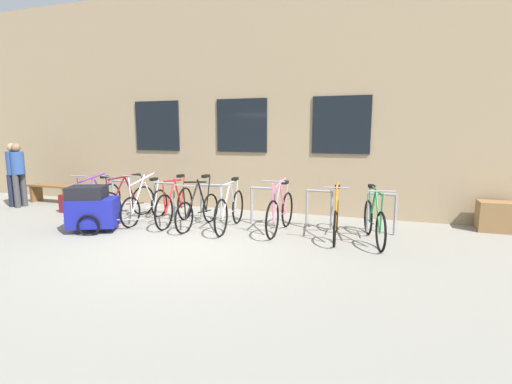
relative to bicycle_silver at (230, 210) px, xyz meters
The scene contains 18 objects.
ground_plane 1.46m from the bicycle_silver, 108.42° to the right, with size 42.00×42.00×0.00m, color gray.
storefront_building 5.25m from the bicycle_silver, 95.41° to the left, with size 28.00×5.68×5.45m.
bike_rack 0.58m from the bicycle_silver, 98.45° to the left, with size 6.55×0.05×0.81m.
bicycle_silver is the anchor object (origin of this frame).
bicycle_pink 1.03m from the bicycle_silver, ahead, with size 0.44×1.73×1.10m.
bicycle_orange 2.12m from the bicycle_silver, ahead, with size 0.44×1.72×1.05m.
bicycle_green 2.80m from the bicycle_silver, ahead, with size 0.55×1.71×1.03m.
bicycle_maroon 2.60m from the bicycle_silver, behind, with size 0.53×1.66×1.05m.
bicycle_purple 3.46m from the bicycle_silver, behind, with size 0.44×1.77×1.03m.
bicycle_black 0.69m from the bicycle_silver, behind, with size 0.44×1.69×1.08m.
bicycle_red 1.26m from the bicycle_silver, behind, with size 0.44×1.71×1.06m.
bicycle_white 2.01m from the bicycle_silver, behind, with size 0.44×1.72×1.10m.
bike_trailer 2.73m from the bicycle_silver, 157.25° to the right, with size 1.45×0.92×0.93m.
wooden_bench 5.90m from the bicycle_silver, 169.65° to the left, with size 1.45×0.40×0.50m.
person_by_bench 6.14m from the bicycle_silver, behind, with size 0.32×0.36×1.67m.
person_browsing 6.33m from the bicycle_silver, behind, with size 0.32×0.33×1.67m.
backpack 4.43m from the bicycle_silver, behind, with size 0.28×0.20×0.44m, color maroon.
planter_box 5.31m from the bicycle_silver, 16.60° to the left, with size 0.70×0.44×0.60m, color olive.
Camera 1 is at (3.37, -5.62, 1.97)m, focal length 26.56 mm.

